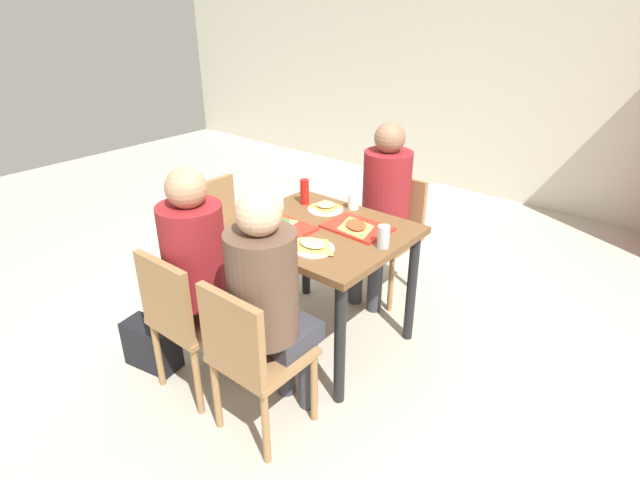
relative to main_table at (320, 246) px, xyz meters
name	(u,v)px	position (x,y,z in m)	size (l,w,h in m)	color
ground_plane	(320,339)	(0.00, 0.00, -0.67)	(10.00, 10.00, 0.02)	#B2AD9E
back_wall	(532,61)	(0.00, 3.20, 0.74)	(10.00, 0.10, 2.80)	beige
main_table	(320,246)	(0.00, 0.00, 0.00)	(0.97, 0.84, 0.77)	brown
chair_near_left	(184,315)	(-0.24, -0.80, -0.16)	(0.40, 0.40, 0.84)	#9E7247
chair_near_right	(250,353)	(0.24, -0.80, -0.16)	(0.40, 0.40, 0.84)	#9E7247
chair_far_side	(392,227)	(0.00, 0.80, -0.16)	(0.40, 0.40, 0.84)	#9E7247
chair_left_end	(223,231)	(-0.87, 0.00, -0.16)	(0.40, 0.40, 0.84)	#9E7247
person_in_red	(201,263)	(-0.24, -0.66, 0.08)	(0.32, 0.42, 1.25)	#383842
person_in_brown_jacket	(269,295)	(0.24, -0.66, 0.08)	(0.32, 0.42, 1.25)	#383842
person_far_side	(383,200)	(0.00, 0.66, 0.08)	(0.32, 0.42, 1.25)	#383842
tray_red_near	(281,227)	(-0.17, -0.15, 0.12)	(0.36, 0.26, 0.02)	red
tray_red_far	(357,227)	(0.17, 0.13, 0.12)	(0.36, 0.26, 0.02)	red
paper_plate_center	(325,209)	(-0.15, 0.23, 0.12)	(0.22, 0.22, 0.01)	white
paper_plate_near_edge	(314,249)	(0.15, -0.23, 0.12)	(0.22, 0.22, 0.01)	white
pizza_slice_a	(280,222)	(-0.20, -0.13, 0.14)	(0.21, 0.22, 0.02)	#DBAD60
pizza_slice_b	(356,226)	(0.17, 0.11, 0.14)	(0.28, 0.27, 0.02)	tan
pizza_slice_c	(326,205)	(-0.17, 0.26, 0.13)	(0.23, 0.24, 0.02)	#C68C47
pizza_slice_d	(312,244)	(0.12, -0.21, 0.13)	(0.25, 0.19, 0.02)	tan
plastic_cup_a	(353,201)	(-0.02, 0.36, 0.16)	(0.07, 0.07, 0.10)	white
plastic_cup_b	(280,242)	(0.02, -0.36, 0.16)	(0.07, 0.07, 0.10)	white
plastic_cup_c	(278,201)	(-0.39, 0.06, 0.16)	(0.07, 0.07, 0.10)	white
soda_can	(383,237)	(0.41, 0.02, 0.17)	(0.07, 0.07, 0.12)	#B7BCC6
condiment_bottle	(305,192)	(-0.32, 0.23, 0.19)	(0.06, 0.06, 0.16)	red
foil_bundle	(266,204)	(-0.41, -0.02, 0.16)	(0.10, 0.10, 0.10)	silver
handbag	(152,345)	(-0.59, -0.82, -0.52)	(0.32, 0.16, 0.28)	black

